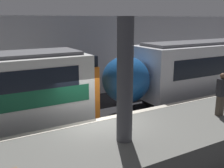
% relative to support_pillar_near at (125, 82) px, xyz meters
% --- Properties ---
extents(ground_plane, '(120.00, 120.00, 0.00)m').
position_rel_support_pillar_near_xyz_m(ground_plane, '(0.05, 2.09, -3.07)').
color(ground_plane, black).
extents(platform, '(40.00, 3.70, 1.16)m').
position_rel_support_pillar_near_xyz_m(platform, '(0.05, 0.25, -2.50)').
color(platform, slate).
rests_on(platform, ground).
extents(station_rear_barrier, '(50.00, 0.15, 5.10)m').
position_rel_support_pillar_near_xyz_m(station_rear_barrier, '(0.05, 8.75, -0.52)').
color(station_rear_barrier, '#939399').
rests_on(station_rear_barrier, ground).
extents(support_pillar_near, '(0.50, 0.50, 3.85)m').
position_rel_support_pillar_near_xyz_m(support_pillar_near, '(0.00, 0.00, 0.00)').
color(support_pillar_near, '#47474C').
rests_on(support_pillar_near, platform).
extents(person_waiting, '(0.38, 0.24, 1.73)m').
position_rel_support_pillar_near_xyz_m(person_waiting, '(4.52, -0.00, -1.01)').
color(person_waiting, '#473D33').
rests_on(person_waiting, platform).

